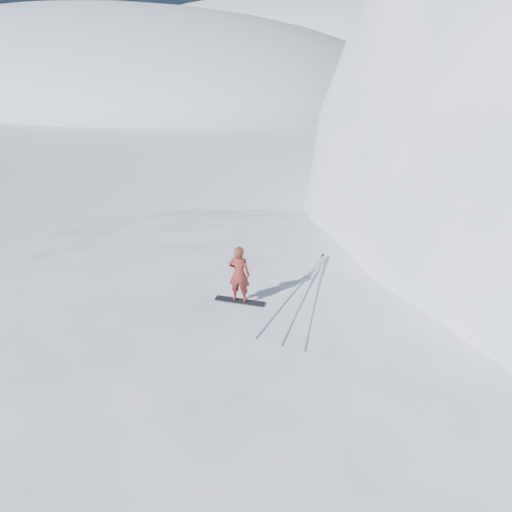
{
  "coord_description": "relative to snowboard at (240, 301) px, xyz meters",
  "views": [
    {
      "loc": [
        4.82,
        -8.32,
        9.91
      ],
      "look_at": [
        -2.04,
        3.8,
        3.5
      ],
      "focal_mm": 35.0,
      "sensor_mm": 36.0,
      "label": 1
    }
  ],
  "objects": [
    {
      "name": "ground",
      "position": [
        2.04,
        -2.8,
        -2.41
      ],
      "size": [
        400.0,
        400.0,
        0.0
      ],
      "primitive_type": "plane",
      "color": "white",
      "rests_on": "ground"
    },
    {
      "name": "near_ridge",
      "position": [
        3.04,
        0.2,
        -2.41
      ],
      "size": [
        36.0,
        28.0,
        4.8
      ],
      "primitive_type": "ellipsoid",
      "color": "white",
      "rests_on": "ground"
    },
    {
      "name": "far_ridge_a",
      "position": [
        -67.96,
        57.2,
        -2.41
      ],
      "size": [
        120.0,
        70.0,
        28.0
      ],
      "primitive_type": "ellipsoid",
      "color": "white",
      "rests_on": "ground"
    },
    {
      "name": "far_ridge_c",
      "position": [
        -37.96,
        107.2,
        -2.41
      ],
      "size": [
        140.0,
        90.0,
        36.0
      ],
      "primitive_type": "ellipsoid",
      "color": "white",
      "rests_on": "ground"
    },
    {
      "name": "wind_bumps",
      "position": [
        1.49,
        -0.68,
        -2.41
      ],
      "size": [
        16.0,
        14.4,
        1.0
      ],
      "color": "white",
      "rests_on": "ground"
    },
    {
      "name": "snowboard",
      "position": [
        0.0,
        0.0,
        0.0
      ],
      "size": [
        1.55,
        0.64,
        0.03
      ],
      "primitive_type": "cube",
      "rotation": [
        0.0,
        0.0,
        0.24
      ],
      "color": "black",
      "rests_on": "near_ridge"
    },
    {
      "name": "snowboarder",
      "position": [
        0.0,
        0.0,
        0.9
      ],
      "size": [
        0.73,
        0.57,
        1.77
      ],
      "primitive_type": "imported",
      "rotation": [
        0.0,
        0.0,
        3.38
      ],
      "color": "maroon",
      "rests_on": "snowboard"
    },
    {
      "name": "vapor_plume",
      "position": [
        -42.68,
        44.71,
        -2.41
      ],
      "size": [
        9.25,
        7.4,
        6.48
      ],
      "primitive_type": "ellipsoid",
      "color": "white",
      "rests_on": "ground"
    },
    {
      "name": "board_tracks",
      "position": [
        1.49,
        1.47,
        0.01
      ],
      "size": [
        1.91,
        5.99,
        0.04
      ],
      "color": "silver",
      "rests_on": "ground"
    }
  ]
}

